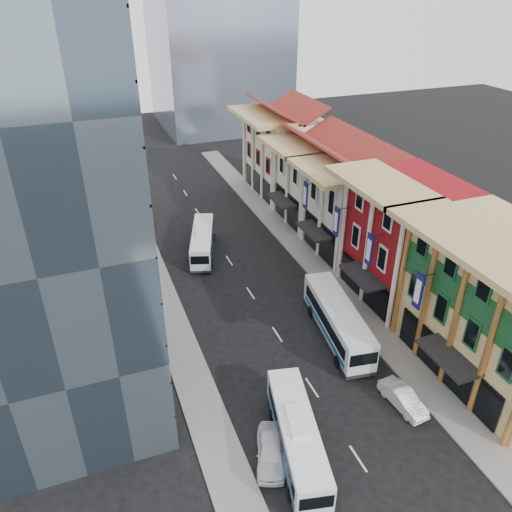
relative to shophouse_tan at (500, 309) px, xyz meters
name	(u,v)px	position (x,y,z in m)	size (l,w,h in m)	color
ground	(366,471)	(-14.00, -5.00, -6.00)	(200.00, 200.00, 0.00)	black
sidewalk_right	(326,277)	(-5.50, 17.00, -5.92)	(3.00, 90.00, 0.15)	slate
sidewalk_left	(167,310)	(-22.50, 17.00, -5.92)	(3.00, 90.00, 0.15)	slate
shophouse_tan	(500,309)	(0.00, 0.00, 0.00)	(8.00, 14.00, 12.00)	#D5B97B
shophouse_red	(406,240)	(0.00, 12.00, 0.00)	(8.00, 10.00, 12.00)	maroon
shophouse_cream_near	(354,210)	(0.00, 21.50, -1.00)	(8.00, 9.00, 10.00)	silver
shophouse_cream_mid	(318,183)	(0.00, 30.50, -1.00)	(8.00, 9.00, 10.00)	silver
shophouse_cream_far	(285,154)	(0.00, 41.00, -0.50)	(8.00, 12.00, 11.00)	silver
office_tower	(38,187)	(-31.00, 14.00, 9.00)	(12.00, 26.00, 30.00)	#3A4B5C
office_block_far	(63,181)	(-30.00, 37.00, 1.00)	(10.00, 18.00, 14.00)	gray
bus_left_near	(297,436)	(-17.66, -2.09, -4.38)	(2.37, 10.12, 3.24)	white
bus_left_far	(202,241)	(-16.29, 26.72, -4.45)	(2.27, 9.68, 3.10)	white
bus_right	(338,320)	(-9.21, 7.91, -4.19)	(2.65, 11.31, 3.63)	white
sedan_left	(271,451)	(-19.50, -1.99, -5.22)	(1.86, 4.61, 1.57)	white
sedan_right	(403,398)	(-8.50, -1.02, -5.30)	(1.49, 4.26, 1.41)	silver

